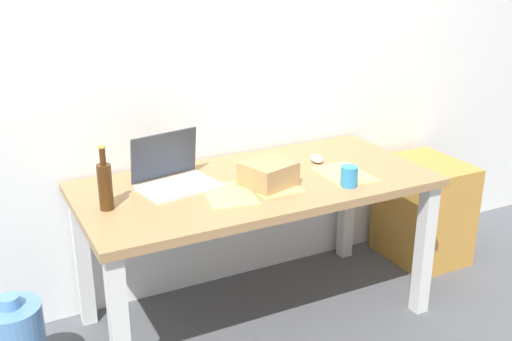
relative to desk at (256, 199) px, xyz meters
name	(u,v)px	position (x,y,z in m)	size (l,w,h in m)	color
ground_plane	(256,315)	(0.00, 0.00, -0.64)	(8.00, 8.00, 0.00)	#515459
back_wall	(215,47)	(0.00, 0.46, 0.66)	(5.20, 0.08, 2.60)	white
desk	(256,199)	(0.00, 0.00, 0.00)	(1.67, 0.79, 0.74)	#A37A4C
laptop_left	(173,175)	(-0.37, 0.11, 0.15)	(0.38, 0.31, 0.24)	silver
beer_bottle	(105,185)	(-0.71, -0.01, 0.20)	(0.06, 0.06, 0.28)	#47280F
computer_mouse	(317,159)	(0.39, 0.09, 0.11)	(0.06, 0.10, 0.03)	silver
cardboard_box	(268,174)	(0.02, -0.08, 0.15)	(0.21, 0.20, 0.11)	tan
coffee_mug	(349,176)	(0.35, -0.25, 0.14)	(0.08, 0.08, 0.10)	#338CC6
paper_sheet_center	(270,184)	(0.03, -0.08, 0.10)	(0.21, 0.30, 0.00)	#F4E06B
paper_sheet_front_right	(344,174)	(0.42, -0.12, 0.10)	(0.21, 0.30, 0.00)	#F4E06B
paper_yellow_folder	(229,194)	(-0.19, -0.10, 0.10)	(0.21, 0.30, 0.00)	#F4E06B
filing_cabinet	(424,210)	(1.18, 0.12, -0.34)	(0.40, 0.48, 0.60)	#C68938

